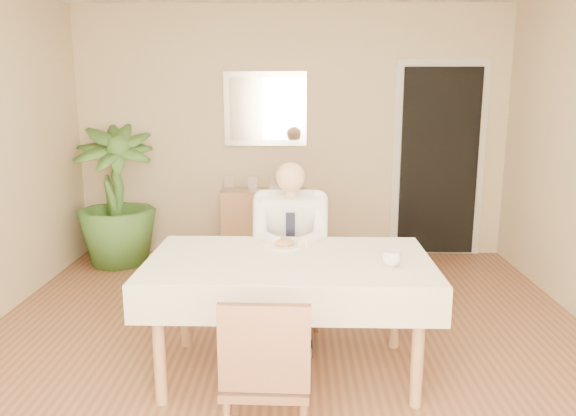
{
  "coord_description": "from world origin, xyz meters",
  "views": [
    {
      "loc": [
        0.06,
        -3.43,
        1.75
      ],
      "look_at": [
        0.0,
        0.35,
        0.95
      ],
      "focal_mm": 35.0,
      "sensor_mm": 36.0,
      "label": 1
    }
  ],
  "objects_px": {
    "chair_far": "(291,251)",
    "sideboard": "(265,224)",
    "dining_table": "(289,271)",
    "coffee_mug": "(392,259)",
    "seated_man": "(290,242)",
    "potted_palm": "(115,196)",
    "chair_near": "(266,373)"
  },
  "relations": [
    {
      "from": "chair_far",
      "to": "sideboard",
      "type": "xyz_separation_m",
      "value": [
        -0.29,
        1.61,
        -0.17
      ]
    },
    {
      "from": "dining_table",
      "to": "coffee_mug",
      "type": "xyz_separation_m",
      "value": [
        0.59,
        -0.15,
        0.13
      ]
    },
    {
      "from": "seated_man",
      "to": "potted_palm",
      "type": "relative_size",
      "value": 0.89
    },
    {
      "from": "chair_near",
      "to": "dining_table",
      "type": "bearing_deg",
      "value": 85.77
    },
    {
      "from": "chair_near",
      "to": "chair_far",
      "type": "bearing_deg",
      "value": 88.68
    },
    {
      "from": "dining_table",
      "to": "potted_palm",
      "type": "xyz_separation_m",
      "value": [
        -1.78,
        2.23,
        0.03
      ]
    },
    {
      "from": "chair_far",
      "to": "potted_palm",
      "type": "height_order",
      "value": "potted_palm"
    },
    {
      "from": "seated_man",
      "to": "coffee_mug",
      "type": "bearing_deg",
      "value": -51.24
    },
    {
      "from": "potted_palm",
      "to": "chair_near",
      "type": "bearing_deg",
      "value": -61.77
    },
    {
      "from": "chair_far",
      "to": "dining_table",
      "type": "bearing_deg",
      "value": -90.06
    },
    {
      "from": "dining_table",
      "to": "seated_man",
      "type": "distance_m",
      "value": 0.59
    },
    {
      "from": "sideboard",
      "to": "potted_palm",
      "type": "height_order",
      "value": "potted_palm"
    },
    {
      "from": "chair_near",
      "to": "sideboard",
      "type": "relative_size",
      "value": 0.95
    },
    {
      "from": "chair_near",
      "to": "sideboard",
      "type": "xyz_separation_m",
      "value": [
        -0.2,
        3.4,
        -0.12
      ]
    },
    {
      "from": "dining_table",
      "to": "potted_palm",
      "type": "relative_size",
      "value": 1.23
    },
    {
      "from": "chair_far",
      "to": "chair_near",
      "type": "xyz_separation_m",
      "value": [
        -0.09,
        -1.79,
        -0.06
      ]
    },
    {
      "from": "chair_far",
      "to": "seated_man",
      "type": "distance_m",
      "value": 0.33
    },
    {
      "from": "coffee_mug",
      "to": "potted_palm",
      "type": "distance_m",
      "value": 3.36
    },
    {
      "from": "chair_far",
      "to": "coffee_mug",
      "type": "xyz_separation_m",
      "value": [
        0.59,
        -1.03,
        0.26
      ]
    },
    {
      "from": "seated_man",
      "to": "coffee_mug",
      "type": "height_order",
      "value": "seated_man"
    },
    {
      "from": "seated_man",
      "to": "coffee_mug",
      "type": "distance_m",
      "value": 0.95
    },
    {
      "from": "chair_near",
      "to": "seated_man",
      "type": "relative_size",
      "value": 0.69
    },
    {
      "from": "chair_near",
      "to": "coffee_mug",
      "type": "height_order",
      "value": "chair_near"
    },
    {
      "from": "sideboard",
      "to": "potted_palm",
      "type": "bearing_deg",
      "value": -172.97
    },
    {
      "from": "seated_man",
      "to": "potted_palm",
      "type": "distance_m",
      "value": 2.42
    },
    {
      "from": "coffee_mug",
      "to": "potted_palm",
      "type": "xyz_separation_m",
      "value": [
        -2.37,
        2.38,
        -0.09
      ]
    },
    {
      "from": "seated_man",
      "to": "dining_table",
      "type": "bearing_deg",
      "value": -90.0
    },
    {
      "from": "coffee_mug",
      "to": "chair_near",
      "type": "bearing_deg",
      "value": -132.33
    },
    {
      "from": "dining_table",
      "to": "potted_palm",
      "type": "bearing_deg",
      "value": 129.03
    },
    {
      "from": "dining_table",
      "to": "chair_far",
      "type": "relative_size",
      "value": 1.82
    },
    {
      "from": "dining_table",
      "to": "sideboard",
      "type": "height_order",
      "value": "dining_table"
    },
    {
      "from": "dining_table",
      "to": "chair_near",
      "type": "bearing_deg",
      "value": -95.32
    }
  ]
}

